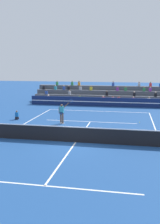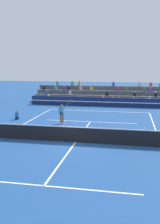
{
  "view_description": "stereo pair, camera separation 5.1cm",
  "coord_description": "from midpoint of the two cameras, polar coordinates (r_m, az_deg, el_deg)",
  "views": [
    {
      "loc": [
        3.44,
        -16.32,
        5.09
      ],
      "look_at": [
        -0.7,
        5.11,
        1.1
      ],
      "focal_mm": 42.0,
      "sensor_mm": 36.0,
      "label": 1
    },
    {
      "loc": [
        3.49,
        -16.31,
        5.09
      ],
      "look_at": [
        -0.7,
        5.11,
        1.1
      ],
      "focal_mm": 42.0,
      "sensor_mm": 36.0,
      "label": 2
    }
  ],
  "objects": [
    {
      "name": "court_lines",
      "position": [
        17.44,
        -1.03,
        -6.6
      ],
      "size": [
        11.1,
        23.9,
        0.01
      ],
      "color": "white",
      "rests_on": "ground"
    },
    {
      "name": "tennis_net",
      "position": [
        17.29,
        -1.04,
        -4.89
      ],
      "size": [
        12.0,
        0.1,
        1.1
      ],
      "color": "#2D6B38",
      "rests_on": "ground"
    },
    {
      "name": "tennis_ball",
      "position": [
        23.73,
        12.76,
        -2.2
      ],
      "size": [
        0.07,
        0.07,
        0.07
      ],
      "primitive_type": "sphere",
      "color": "#C6DB33",
      "rests_on": "ground"
    },
    {
      "name": "tennis_player",
      "position": [
        22.63,
        -3.99,
        -0.14
      ],
      "size": [
        1.36,
        0.43,
        2.26
      ],
      "color": "brown",
      "rests_on": "ground"
    },
    {
      "name": "ball_kid_courtside",
      "position": [
        25.17,
        -13.64,
        -0.84
      ],
      "size": [
        0.3,
        0.36,
        0.84
      ],
      "color": "black",
      "rests_on": "ground"
    },
    {
      "name": "ground_plane",
      "position": [
        17.44,
        -1.03,
        -6.61
      ],
      "size": [
        120.0,
        120.0,
        0.0
      ],
      "primitive_type": "plane",
      "color": "navy"
    },
    {
      "name": "bleacher_stand",
      "position": [
        35.35,
        5.22,
        3.4
      ],
      "size": [
        18.52,
        3.8,
        2.83
      ],
      "color": "#4C515B",
      "rests_on": "ground"
    },
    {
      "name": "sponsor_banner_wall",
      "position": [
        32.26,
        4.65,
        2.23
      ],
      "size": [
        18.0,
        0.26,
        1.1
      ],
      "color": "navy",
      "rests_on": "ground"
    }
  ]
}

